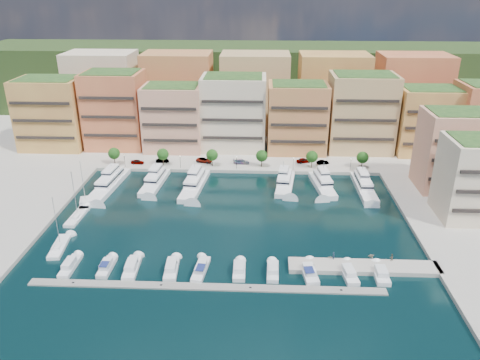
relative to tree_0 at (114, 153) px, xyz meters
The scene contains 59 objects.
ground 52.39m from the tree_0, 39.95° to the right, with size 400.00×400.00×0.00m, color black.
north_quay 49.34m from the tree_0, 35.47° to the left, with size 220.00×64.00×2.00m, color #9E998E.
hillside 86.46m from the tree_0, 62.40° to the left, with size 240.00×40.00×58.00m, color #1E3415.
south_pontoon 73.65m from the tree_0, 59.77° to the right, with size 72.00×2.20×0.35m, color gray.
finger_pier 89.46m from the tree_0, 38.41° to the right, with size 32.00×5.00×2.00m, color #9E998E.
apartment_0 31.96m from the tree_0, 147.61° to the left, with size 22.00×16.50×24.80m.
apartment_1 21.20m from the tree_0, 102.21° to the left, with size 20.00×16.50×26.80m.
apartment_2 24.86m from the tree_0, 44.13° to the left, with size 20.00×15.50×22.80m.
apartment_3 43.22m from the tree_0, 25.95° to the left, with size 22.00×16.50×25.80m.
apartment_4 62.75m from the tree_0, 15.37° to the left, with size 20.00×15.50×23.80m.
apartment_5 84.60m from the tree_0, 12.71° to the left, with size 22.00×16.50×26.80m.
apartment_6 105.57m from the tree_0, ahead, with size 20.00×15.50×22.80m.
apartment_east_a 103.17m from the tree_0, ahead, with size 18.00×14.50×22.80m.
apartment_east_b 106.96m from the tree_0, 17.17° to the right, with size 18.00×14.50×20.80m.
backblock_0 44.63m from the tree_0, 110.32° to the left, with size 26.00×18.00×30.00m, color beige.
backblock_1 44.63m from the tree_0, 69.68° to the left, with size 26.00×18.00×30.00m, color #B58344.
backblock_2 61.58m from the tree_0, 41.99° to the left, with size 26.00×18.00×30.00m, color tan.
backblock_3 85.98m from the tree_0, 28.37° to the left, with size 26.00×18.00×30.00m, color #E4B053.
backblock_4 113.10m from the tree_0, 21.09° to the left, with size 26.00×18.00×30.00m, color #DD8049.
tree_0 is the anchor object (origin of this frame).
tree_1 16.00m from the tree_0, ahead, with size 3.80×3.80×5.65m.
tree_2 32.00m from the tree_0, ahead, with size 3.80×3.80×5.65m.
tree_3 48.00m from the tree_0, ahead, with size 3.80×3.80×5.65m.
tree_4 64.00m from the tree_0, ahead, with size 3.80×3.80×5.65m.
tree_5 80.00m from the tree_0, ahead, with size 3.80×3.80×5.65m.
lamppost_0 4.70m from the tree_0, 29.90° to the right, with size 0.30×0.30×4.20m.
lamppost_1 22.14m from the tree_0, ahead, with size 0.30×0.30×4.20m.
lamppost_2 40.08m from the tree_0, ahead, with size 0.30×0.30×4.20m.
lamppost_3 58.05m from the tree_0, ahead, with size 0.30×0.30×4.20m.
lamppost_4 76.04m from the tree_0, ahead, with size 0.30×0.30×4.20m.
yacht_0 16.26m from the tree_0, 79.49° to the right, with size 6.83×24.57×7.30m.
yacht_1 21.15m from the tree_0, 39.50° to the right, with size 6.04×19.29×7.30m.
yacht_2 32.03m from the tree_0, 27.32° to the right, with size 6.88×22.44×7.30m.
yacht_4 56.61m from the tree_0, 12.91° to the right, with size 6.75×18.07×7.30m.
yacht_5 67.34m from the tree_0, 10.99° to the right, with size 6.78×18.58×7.30m.
yacht_6 79.30m from the tree_0, 10.16° to the right, with size 4.47×20.72×7.30m.
cruiser_0 58.70m from the tree_0, 82.84° to the right, with size 2.41×8.53×2.55m.
cruiser_1 60.21m from the tree_0, 75.30° to the right, with size 2.49×7.65×2.66m.
cruiser_2 61.81m from the tree_0, 70.41° to the right, with size 3.12×8.82×2.55m.
cruiser_3 65.13m from the tree_0, 63.35° to the right, with size 3.11×8.44×2.55m.
cruiser_4 68.17m from the tree_0, 58.67° to the right, with size 3.34×9.29×2.66m.
cruiser_5 72.69m from the tree_0, 53.16° to the right, with size 2.68×7.14×2.55m.
cruiser_6 77.12m from the tree_0, 48.96° to the right, with size 2.61×7.34×2.55m.
cruiser_7 82.29m from the tree_0, 45.00° to the right, with size 3.79×8.60×2.66m.
cruiser_8 88.24m from the tree_0, 41.23° to the right, with size 3.56×8.25×2.55m.
cruiser_9 93.32m from the tree_0, 38.54° to the right, with size 2.79×7.37×2.55m.
sailboat_2 28.23m from the tree_0, 90.57° to the right, with size 4.99×8.65×13.20m.
sailboat_0 50.51m from the tree_0, 88.04° to the right, with size 4.00×10.61×13.20m.
sailboat_1 35.89m from the tree_0, 89.33° to the right, with size 3.19×10.91×13.20m.
tender_1 82.19m from the tree_0, 39.28° to the right, with size 1.27×1.47×0.78m, color beige.
tender_3 88.58m from the tree_0, 34.95° to the right, with size 1.29×1.49×0.79m, color beige.
car_0 7.94m from the tree_0, ahead, with size 1.70×4.22×1.44m, color gray.
car_1 15.66m from the tree_0, ahead, with size 1.50×4.31×1.42m, color gray.
car_2 29.32m from the tree_0, ahead, with size 2.44×5.28×1.47m, color gray.
car_3 41.46m from the tree_0, ahead, with size 2.13×5.23×1.52m, color gray.
car_4 62.09m from the tree_0, ahead, with size 1.91×4.75×1.62m, color gray.
car_5 68.16m from the tree_0, ahead, with size 1.40×4.03×1.33m, color gray.
person_0 83.28m from the tree_0, 40.01° to the right, with size 0.66×0.43×1.80m, color #25344B.
person_1 93.10m from the tree_0, 35.10° to the right, with size 0.82×0.64×1.68m, color brown.
Camera 1 is at (7.44, -107.10, 57.11)m, focal length 35.00 mm.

